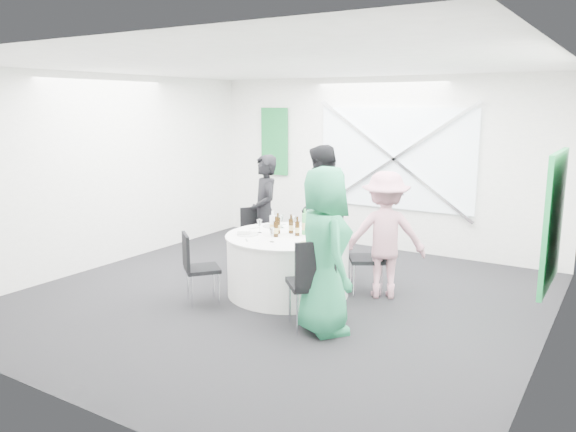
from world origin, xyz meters
The scene contains 46 objects.
floor centered at (0.00, 0.00, 0.00)m, with size 6.00×6.00×0.00m, color black.
ceiling centered at (0.00, 0.00, 2.80)m, with size 6.00×6.00×0.00m, color silver.
wall_back centered at (0.00, 3.00, 1.40)m, with size 6.00×6.00×0.00m, color silver.
wall_front centered at (0.00, -3.00, 1.40)m, with size 6.00×6.00×0.00m, color silver.
wall_left centered at (-3.00, 0.00, 1.40)m, with size 6.00×6.00×0.00m, color silver.
wall_right centered at (3.00, 0.00, 1.40)m, with size 6.00×6.00×0.00m, color silver.
window_panel centered at (0.30, 2.96, 1.50)m, with size 2.60×0.03×1.60m, color white.
window_brace_a centered at (0.30, 2.92, 1.50)m, with size 0.05×0.05×3.16m, color silver.
window_brace_b centered at (0.30, 2.92, 1.50)m, with size 0.05×0.05×3.16m, color silver.
green_banner centered at (-2.00, 2.95, 1.70)m, with size 0.55×0.04×1.20m, color #125A29.
green_sign centered at (2.94, 0.60, 1.20)m, with size 0.05×1.20×1.40m, color #18863E.
banquet_table centered at (0.00, 0.20, 0.38)m, with size 1.56×1.56×0.76m.
chair_back centered at (-0.06, 1.27, 0.52)m, with size 0.42×0.43×0.89m.
chair_back_left centered at (-0.97, 0.88, 0.53)m, with size 0.57×0.57×0.90m.
chair_back_right centered at (0.91, 0.77, 0.54)m, with size 0.58×0.58×0.92m.
chair_front_right centered at (0.85, -0.69, 0.59)m, with size 0.64×0.64×1.00m.
chair_front_left centered at (-0.74, -0.69, 0.50)m, with size 0.55×0.55×0.86m.
person_man_back_left centered at (-0.86, 0.95, 0.83)m, with size 0.61×0.40×1.66m, color black.
person_man_back centered at (-0.15, 1.31, 0.90)m, with size 0.88×0.48×1.80m, color black.
person_woman_pink centered at (1.06, 0.74, 0.78)m, with size 1.01×0.47×1.57m, color #C68091.
person_woman_green centered at (0.95, -0.63, 0.88)m, with size 0.86×0.56×1.75m, color #238154.
plate_back centered at (0.02, 0.76, 0.77)m, with size 0.27×0.27×0.01m.
plate_back_left centered at (-0.43, 0.49, 0.77)m, with size 0.25×0.25×0.01m.
plate_back_right centered at (0.48, 0.48, 0.78)m, with size 0.28×0.28×0.04m.
plate_front_right centered at (0.48, -0.13, 0.78)m, with size 0.27×0.27×0.04m.
plate_front_left centered at (-0.43, -0.06, 0.77)m, with size 0.27×0.27×0.01m.
napkin centered at (-0.46, -0.09, 0.80)m, with size 0.16×0.11×0.05m, color white.
beer_bottle_a centered at (-0.15, 0.19, 0.86)m, with size 0.06×0.06×0.26m.
beer_bottle_b centered at (-0.01, 0.29, 0.85)m, with size 0.06×0.06×0.24m.
beer_bottle_c centered at (0.12, 0.22, 0.85)m, with size 0.06×0.06×0.24m.
beer_bottle_d centered at (-0.07, 0.04, 0.86)m, with size 0.06×0.06×0.26m.
green_water_bottle centered at (0.16, 0.33, 0.89)m, with size 0.08×0.08×0.33m.
clear_water_bottle centered at (-0.15, 0.09, 0.88)m, with size 0.08×0.08×0.31m.
wine_glass_a centered at (-0.37, 0.11, 0.88)m, with size 0.07×0.07×0.17m.
wine_glass_b centered at (-0.29, 0.51, 0.88)m, with size 0.07×0.07×0.17m.
wine_glass_c centered at (-0.11, 0.52, 0.88)m, with size 0.07×0.07×0.17m.
wine_glass_d centered at (0.22, 0.45, 0.88)m, with size 0.07×0.07×0.17m.
wine_glass_e centered at (0.03, -0.21, 0.88)m, with size 0.07×0.07×0.17m.
fork_a centered at (-0.38, 0.63, 0.76)m, with size 0.01×0.15×0.01m, color silver.
knife_a centered at (-0.57, 0.27, 0.76)m, with size 0.01×0.15×0.01m, color silver.
fork_b centered at (-0.53, -0.03, 0.76)m, with size 0.01×0.15×0.01m, color silver.
knife_b centered at (-0.27, -0.31, 0.76)m, with size 0.01×0.15×0.01m, color silver.
fork_c centered at (0.14, 0.76, 0.76)m, with size 0.01×0.15×0.01m, color silver.
knife_c centered at (-0.14, 0.76, 0.76)m, with size 0.01×0.15×0.01m, color silver.
fork_d centered at (0.56, 0.31, 0.76)m, with size 0.01×0.15×0.01m, color silver.
knife_d centered at (0.35, 0.66, 0.76)m, with size 0.01×0.15×0.01m, color silver.
Camera 1 is at (3.60, -5.57, 2.35)m, focal length 35.00 mm.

